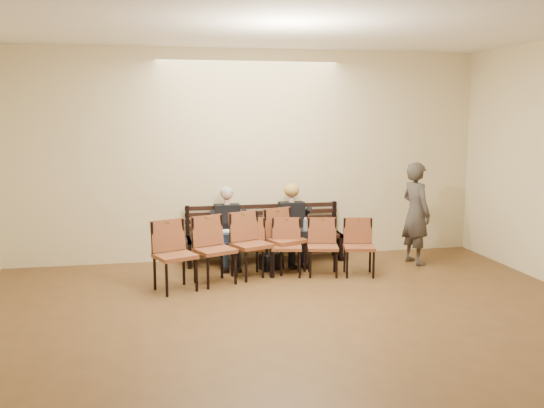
# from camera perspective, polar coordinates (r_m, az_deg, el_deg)

# --- Properties ---
(ground) EXTENTS (10.00, 10.00, 0.00)m
(ground) POSITION_cam_1_polar(r_m,az_deg,el_deg) (5.83, 6.22, -16.43)
(ground) COLOR brown
(ground) RESTS_ON ground
(room_walls) EXTENTS (8.02, 10.01, 3.51)m
(room_walls) POSITION_cam_1_polar(r_m,az_deg,el_deg) (6.04, 4.33, 9.28)
(room_walls) COLOR beige
(room_walls) RESTS_ON ground
(bench) EXTENTS (2.60, 0.90, 0.45)m
(bench) POSITION_cam_1_polar(r_m,az_deg,el_deg) (10.10, -0.67, -4.19)
(bench) COLOR black
(bench) RESTS_ON ground
(seated_man) EXTENTS (0.51, 0.70, 1.22)m
(seated_man) POSITION_cam_1_polar(r_m,az_deg,el_deg) (9.81, -4.16, -2.30)
(seated_man) COLOR black
(seated_man) RESTS_ON ground
(seated_woman) EXTENTS (0.51, 0.71, 1.20)m
(seated_woman) POSITION_cam_1_polar(r_m,az_deg,el_deg) (10.00, 1.98, -2.14)
(seated_woman) COLOR black
(seated_woman) RESTS_ON ground
(laptop) EXTENTS (0.36, 0.29, 0.25)m
(laptop) POSITION_cam_1_polar(r_m,az_deg,el_deg) (9.66, -4.30, -2.69)
(laptop) COLOR silver
(laptop) RESTS_ON bench
(water_bottle) EXTENTS (0.07, 0.07, 0.22)m
(water_bottle) POSITION_cam_1_polar(r_m,az_deg,el_deg) (9.76, 3.17, -2.64)
(water_bottle) COLOR silver
(water_bottle) RESTS_ON bench
(bag) EXTENTS (0.39, 0.33, 0.24)m
(bag) POSITION_cam_1_polar(r_m,az_deg,el_deg) (9.64, -0.07, -5.44)
(bag) COLOR black
(bag) RESTS_ON ground
(passerby) EXTENTS (0.61, 0.79, 1.92)m
(passerby) POSITION_cam_1_polar(r_m,az_deg,el_deg) (10.13, 13.41, -0.15)
(passerby) COLOR #36312C
(passerby) RESTS_ON ground
(chair_row_front) EXTENTS (2.42, 1.41, 0.98)m
(chair_row_front) POSITION_cam_1_polar(r_m,az_deg,el_deg) (8.95, -3.63, -4.13)
(chair_row_front) COLOR brown
(chair_row_front) RESTS_ON ground
(chair_row_back) EXTENTS (2.16, 0.91, 0.87)m
(chair_row_back) POSITION_cam_1_polar(r_m,az_deg,el_deg) (9.24, 3.09, -4.09)
(chair_row_back) COLOR brown
(chair_row_back) RESTS_ON ground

